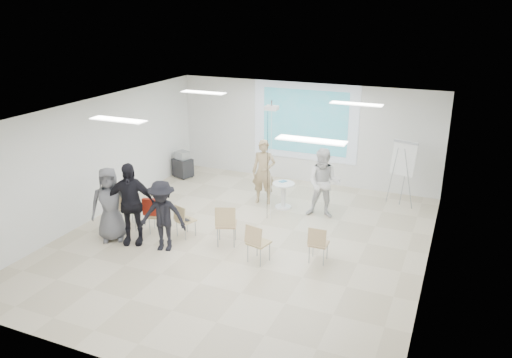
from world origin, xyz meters
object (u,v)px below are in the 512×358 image
at_px(audience_left, 130,198).
at_px(av_cart, 183,165).
at_px(chair_left_inner, 183,218).
at_px(chair_right_far, 318,242).
at_px(audience_mid, 162,211).
at_px(chair_center, 226,222).
at_px(chair_left_mid, 157,214).
at_px(audience_outer, 110,200).
at_px(chair_right_inner, 257,241).
at_px(player_left, 264,168).
at_px(player_right, 324,180).
at_px(chair_far_left, 131,206).
at_px(pedestal_table, 283,194).
at_px(laptop, 186,219).
at_px(flipchart_easel, 404,159).

distance_m(audience_left, av_cart, 4.64).
distance_m(chair_left_inner, chair_right_far, 3.20).
relative_size(chair_left_inner, audience_mid, 0.44).
height_order(chair_center, audience_mid, audience_mid).
height_order(chair_left_mid, audience_outer, audience_outer).
distance_m(chair_center, chair_right_inner, 1.05).
bearing_deg(player_left, player_right, -19.28).
relative_size(chair_far_left, audience_left, 0.45).
bearing_deg(player_right, audience_mid, -138.25).
height_order(pedestal_table, laptop, pedestal_table).
relative_size(chair_left_mid, chair_right_far, 1.03).
relative_size(player_right, audience_outer, 1.02).
bearing_deg(audience_outer, chair_center, -17.43).
xyz_separation_m(player_right, chair_left_inner, (-2.63, -2.43, -0.52)).
height_order(player_right, chair_center, player_right).
relative_size(chair_center, chair_right_inner, 1.11).
bearing_deg(player_left, chair_center, -95.30).
height_order(chair_right_inner, audience_outer, audience_outer).
xyz_separation_m(chair_far_left, chair_left_mid, (0.71, 0.03, -0.08)).
bearing_deg(chair_right_inner, audience_mid, -159.99).
height_order(chair_center, audience_left, audience_left).
bearing_deg(player_right, chair_left_inner, -144.60).
bearing_deg(player_right, chair_right_far, -83.95).
distance_m(chair_left_inner, audience_outer, 1.70).
height_order(player_right, chair_left_inner, player_right).
distance_m(chair_left_inner, audience_left, 1.31).
relative_size(player_left, chair_left_inner, 2.49).
distance_m(chair_left_mid, chair_left_inner, 0.69).
distance_m(pedestal_table, chair_right_inner, 3.07).
bearing_deg(player_left, audience_outer, -133.70).
xyz_separation_m(chair_right_inner, audience_mid, (-2.11, -0.24, 0.39)).
bearing_deg(chair_center, chair_far_left, 161.35).
bearing_deg(chair_left_mid, audience_outer, -152.45).
bearing_deg(chair_right_inner, chair_center, 166.98).
distance_m(flipchart_easel, av_cart, 6.66).
bearing_deg(audience_mid, chair_center, 16.45).
xyz_separation_m(player_right, audience_left, (-3.56, -3.12, 0.10)).
bearing_deg(laptop, flipchart_easel, -118.56).
distance_m(pedestal_table, chair_center, 2.59).
height_order(flipchart_easel, av_cart, flipchart_easel).
distance_m(chair_left_mid, flipchart_easel, 6.49).
height_order(player_left, audience_mid, player_left).
bearing_deg(player_left, audience_left, -127.63).
bearing_deg(chair_right_inner, chair_left_mid, -174.89).
height_order(player_left, chair_center, player_left).
xyz_separation_m(chair_left_mid, audience_outer, (-0.76, -0.68, 0.47)).
bearing_deg(audience_outer, audience_mid, -32.30).
distance_m(player_left, audience_left, 3.87).
xyz_separation_m(chair_right_far, audience_outer, (-4.66, -0.78, 0.48)).
bearing_deg(av_cart, player_right, 5.41).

